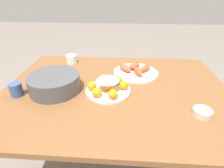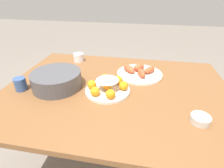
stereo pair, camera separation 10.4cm
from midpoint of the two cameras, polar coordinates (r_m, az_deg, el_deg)
name	(u,v)px [view 1 (the left image)]	position (r m, az deg, el deg)	size (l,w,h in m)	color
ground_plane	(115,164)	(1.59, -1.11, -24.72)	(12.00, 12.00, 0.00)	slate
dining_table	(116,99)	(1.13, -1.43, -5.07)	(1.37, 1.02, 0.74)	brown
cake_plate	(108,87)	(1.02, -4.26, -1.18)	(0.26, 0.26, 0.09)	silver
serving_bowl	(55,82)	(1.10, -20.86, 0.42)	(0.30, 0.30, 0.10)	#4C4C51
sauce_bowl	(202,112)	(0.94, 24.59, -8.49)	(0.09, 0.09, 0.03)	beige
seafood_platter	(135,71)	(1.25, 5.30, 4.23)	(0.32, 0.32, 0.06)	silver
cup_near	(72,59)	(1.47, -15.06, 7.85)	(0.08, 0.08, 0.07)	white
cup_far	(16,90)	(1.15, -31.17, -1.64)	(0.07, 0.07, 0.08)	#38568E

